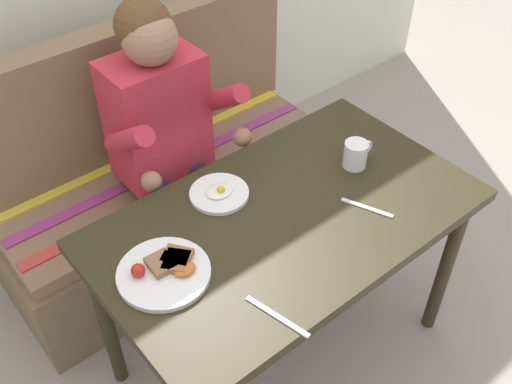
% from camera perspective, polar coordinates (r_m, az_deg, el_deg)
% --- Properties ---
extents(ground_plane, '(8.00, 8.00, 0.00)m').
position_cam_1_polar(ground_plane, '(2.40, 2.36, -14.77)').
color(ground_plane, '#A2988A').
extents(table, '(1.20, 0.70, 0.73)m').
position_cam_1_polar(table, '(1.89, 2.90, -3.98)').
color(table, '#2E2815').
rests_on(table, ground).
extents(couch, '(1.44, 0.56, 1.00)m').
position_cam_1_polar(couch, '(2.56, -8.76, 0.65)').
color(couch, brown).
rests_on(couch, ground).
extents(person, '(0.45, 0.61, 1.21)m').
position_cam_1_polar(person, '(2.17, -8.45, 5.89)').
color(person, '#C02C3C').
rests_on(person, ground).
extents(plate_breakfast, '(0.26, 0.26, 0.05)m').
position_cam_1_polar(plate_breakfast, '(1.68, -8.71, -7.45)').
color(plate_breakfast, white).
rests_on(plate_breakfast, table).
extents(plate_eggs, '(0.19, 0.19, 0.04)m').
position_cam_1_polar(plate_eggs, '(1.89, -3.56, -0.11)').
color(plate_eggs, white).
rests_on(plate_eggs, table).
extents(coffee_mug, '(0.12, 0.08, 0.09)m').
position_cam_1_polar(coffee_mug, '(2.01, 9.59, 3.65)').
color(coffee_mug, white).
rests_on(coffee_mug, table).
extents(fork, '(0.08, 0.16, 0.00)m').
position_cam_1_polar(fork, '(1.88, 10.63, -1.51)').
color(fork, silver).
rests_on(fork, table).
extents(knife, '(0.06, 0.20, 0.00)m').
position_cam_1_polar(knife, '(1.58, 2.06, -11.87)').
color(knife, silver).
rests_on(knife, table).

